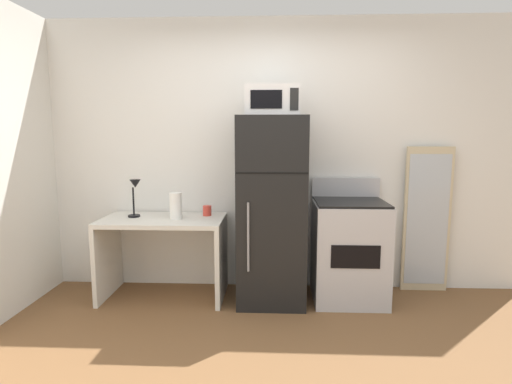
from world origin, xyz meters
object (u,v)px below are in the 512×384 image
object	(u,v)px
microwave	(272,101)
oven_range	(349,250)
refrigerator	(272,210)
leaning_mirror	(427,220)
desk_lamp	(135,192)
coffee_mug	(207,211)
desk	(164,242)
paper_towel_roll	(176,206)

from	to	relation	value
microwave	oven_range	size ratio (longest dim) A/B	0.42
oven_range	refrigerator	bearing A→B (deg)	-177.94
refrigerator	leaning_mirror	world-z (taller)	refrigerator
leaning_mirror	microwave	bearing A→B (deg)	-168.51
desk_lamp	leaning_mirror	distance (m)	2.77
refrigerator	microwave	distance (m)	0.97
microwave	leaning_mirror	size ratio (longest dim) A/B	0.33
desk_lamp	leaning_mirror	size ratio (longest dim) A/B	0.25
desk_lamp	coffee_mug	xyz separation A→B (m)	(0.65, 0.11, -0.19)
leaning_mirror	refrigerator	bearing A→B (deg)	-169.30
leaning_mirror	desk_lamp	bearing A→B (deg)	-175.05
refrigerator	leaning_mirror	distance (m)	1.52
desk	leaning_mirror	bearing A→B (deg)	6.15
desk	desk_lamp	size ratio (longest dim) A/B	3.16
microwave	oven_range	xyz separation A→B (m)	(0.71, 0.05, -1.33)
paper_towel_roll	desk_lamp	bearing A→B (deg)	172.00
coffee_mug	oven_range	world-z (taller)	oven_range
leaning_mirror	coffee_mug	bearing A→B (deg)	-176.40
refrigerator	oven_range	size ratio (longest dim) A/B	1.52
refrigerator	desk	bearing A→B (deg)	179.28
desk_lamp	paper_towel_roll	bearing A→B (deg)	-8.00
leaning_mirror	oven_range	bearing A→B (deg)	-161.85
coffee_mug	paper_towel_roll	bearing A→B (deg)	-148.22
refrigerator	microwave	bearing A→B (deg)	-89.69
paper_towel_roll	refrigerator	distance (m)	0.87
coffee_mug	refrigerator	xyz separation A→B (m)	(0.61, -0.15, 0.04)
coffee_mug	microwave	distance (m)	1.19
coffee_mug	refrigerator	distance (m)	0.63
desk	paper_towel_roll	world-z (taller)	paper_towel_roll
microwave	leaning_mirror	xyz separation A→B (m)	(1.48, 0.30, -1.10)
desk	desk_lamp	bearing A→B (deg)	173.48
coffee_mug	refrigerator	size ratio (longest dim) A/B	0.06
desk	leaning_mirror	size ratio (longest dim) A/B	0.80
desk_lamp	coffee_mug	world-z (taller)	desk_lamp
coffee_mug	oven_range	xyz separation A→B (m)	(1.32, -0.12, -0.33)
desk	paper_towel_roll	size ratio (longest dim) A/B	4.65
desk_lamp	coffee_mug	bearing A→B (deg)	9.28
paper_towel_roll	refrigerator	size ratio (longest dim) A/B	0.14
paper_towel_roll	leaning_mirror	xyz separation A→B (m)	(2.36, 0.29, -0.17)
paper_towel_roll	coffee_mug	distance (m)	0.31
desk_lamp	coffee_mug	distance (m)	0.69
refrigerator	microwave	size ratio (longest dim) A/B	3.63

